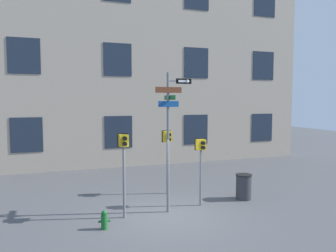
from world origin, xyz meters
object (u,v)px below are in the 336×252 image
Objects in this scene: pedestrian_signal_left at (124,153)px; pedestrian_signal_across at (167,144)px; street_sign_pole at (170,129)px; trash_bin at (244,187)px; fire_hydrant at (104,220)px; pedestrian_signal_right at (201,154)px.

pedestrian_signal_across is (2.25, 2.18, -0.08)m from pedestrian_signal_left.
street_sign_pole is 4.89× the size of trash_bin.
fire_hydrant is (-2.35, -0.79, -2.59)m from street_sign_pole.
pedestrian_signal_across is at bearing 72.70° from street_sign_pole.
fire_hydrant is 0.59× the size of trash_bin.
fire_hydrant is (-3.01, -2.92, -1.78)m from pedestrian_signal_across.
street_sign_pole is 1.72× the size of pedestrian_signal_left.
street_sign_pole reaches higher than fire_hydrant.
fire_hydrant is at bearing -167.70° from trash_bin.
trash_bin is at bearing 4.21° from pedestrian_signal_right.
pedestrian_signal_right is 1.96m from pedestrian_signal_across.
pedestrian_signal_across is (-0.63, 1.86, 0.15)m from pedestrian_signal_right.
street_sign_pole is at bearing 18.62° from fire_hydrant.
pedestrian_signal_right reaches higher than trash_bin.
street_sign_pole is 2.38m from pedestrian_signal_across.
pedestrian_signal_across reaches higher than trash_bin.
street_sign_pole is 1.75m from pedestrian_signal_left.
street_sign_pole reaches higher than pedestrian_signal_across.
pedestrian_signal_across is 4.53× the size of fire_hydrant.
fire_hydrant is at bearing -161.38° from street_sign_pole.
pedestrian_signal_right is 4.13m from fire_hydrant.
pedestrian_signal_across is at bearing 44.07° from pedestrian_signal_left.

